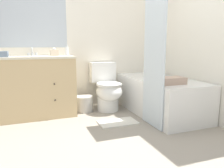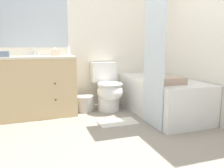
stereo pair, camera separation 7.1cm
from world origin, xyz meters
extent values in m
plane|color=gray|center=(0.00, 0.00, 0.00)|extent=(14.00, 14.00, 0.00)
cube|color=silver|center=(0.00, 1.71, 1.25)|extent=(8.00, 0.05, 2.50)
cube|color=#B2BCC6|center=(-0.80, 1.68, 1.46)|extent=(1.06, 0.01, 0.93)
cube|color=silver|center=(1.39, 0.84, 1.25)|extent=(0.05, 2.68, 2.50)
cube|color=tan|center=(-0.80, 1.41, 0.42)|extent=(1.12, 0.54, 0.85)
cube|color=beige|center=(-0.80, 1.41, 0.86)|extent=(1.14, 0.56, 0.03)
cylinder|color=white|center=(-0.80, 1.41, 0.82)|extent=(0.34, 0.34, 0.10)
sphere|color=#382D23|center=(-0.55, 1.13, 0.51)|extent=(0.02, 0.02, 0.02)
sphere|color=#382D23|center=(-0.55, 1.13, 0.28)|extent=(0.02, 0.02, 0.02)
cylinder|color=silver|center=(-0.80, 1.62, 0.90)|extent=(0.04, 0.04, 0.04)
cylinder|color=silver|center=(-0.80, 1.58, 0.96)|extent=(0.02, 0.11, 0.09)
cylinder|color=silver|center=(-0.86, 1.62, 0.90)|extent=(0.03, 0.03, 0.04)
cylinder|color=silver|center=(-0.75, 1.62, 0.90)|extent=(0.03, 0.03, 0.04)
cylinder|color=white|center=(0.28, 1.30, 0.12)|extent=(0.34, 0.34, 0.23)
ellipsoid|color=white|center=(0.28, 1.25, 0.32)|extent=(0.40, 0.48, 0.30)
torus|color=white|center=(0.28, 1.25, 0.43)|extent=(0.39, 0.39, 0.04)
cube|color=white|center=(0.28, 1.57, 0.59)|extent=(0.42, 0.18, 0.32)
ellipsoid|color=white|center=(0.28, 1.25, 0.45)|extent=(0.38, 0.45, 0.02)
cube|color=white|center=(0.98, 0.90, 0.27)|extent=(0.76, 1.56, 0.54)
cube|color=#A8ADAE|center=(0.98, 0.90, 0.53)|extent=(0.64, 1.44, 0.01)
cube|color=silver|center=(0.59, 0.46, 0.93)|extent=(0.01, 0.47, 1.85)
cylinder|color=#B7B2A8|center=(-0.08, 1.39, 0.12)|extent=(0.28, 0.28, 0.24)
cube|color=beige|center=(-0.50, 1.43, 0.92)|extent=(0.11, 0.12, 0.09)
ellipsoid|color=white|center=(-0.50, 1.43, 0.98)|extent=(0.05, 0.04, 0.03)
cylinder|color=silver|center=(-0.31, 1.47, 0.94)|extent=(0.05, 0.05, 0.13)
cylinder|color=silver|center=(-0.31, 1.47, 1.02)|extent=(0.03, 0.03, 0.03)
cube|color=tan|center=(0.84, 0.44, 0.58)|extent=(0.35, 0.22, 0.09)
cube|color=silver|center=(0.21, 0.70, 0.01)|extent=(0.51, 0.30, 0.02)
camera|label=1|loc=(-0.85, -1.88, 1.02)|focal=35.00mm
camera|label=2|loc=(-0.78, -1.91, 1.02)|focal=35.00mm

